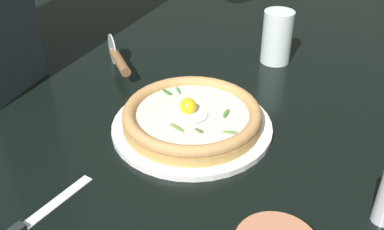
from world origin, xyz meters
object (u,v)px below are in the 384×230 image
at_px(pizza, 192,116).
at_px(drinking_glass, 277,41).
at_px(pizza_cutter, 118,59).
at_px(table_knife, 21,228).

bearing_deg(pizza, drinking_glass, -104.23).
height_order(pizza_cutter, drinking_glass, drinking_glass).
relative_size(pizza, pizza_cutter, 2.02).
relative_size(pizza, table_knife, 1.27).
bearing_deg(pizza, pizza_cutter, -32.40).
bearing_deg(pizza_cutter, pizza, 147.60).
bearing_deg(drinking_glass, pizza, 75.77).
bearing_deg(pizza_cutter, table_knife, 101.62).
relative_size(pizza, drinking_glass, 2.07).
height_order(pizza, drinking_glass, drinking_glass).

